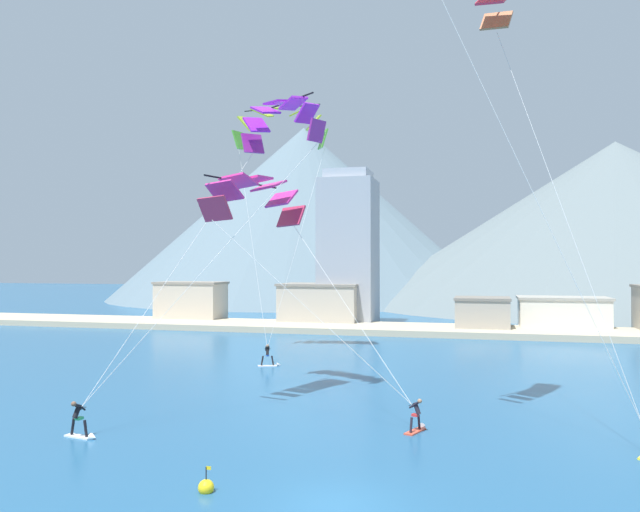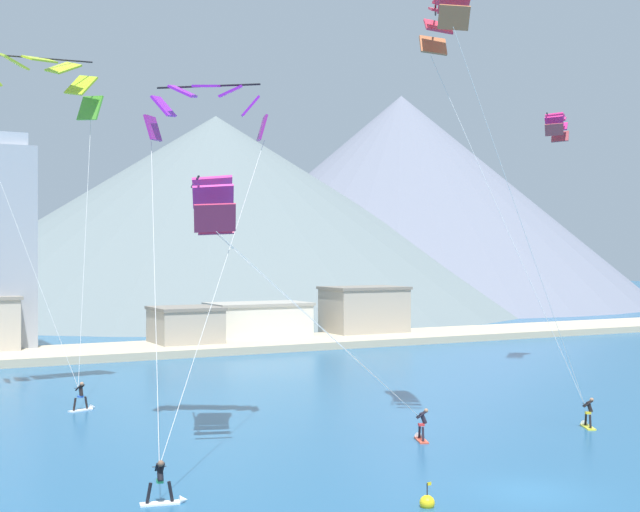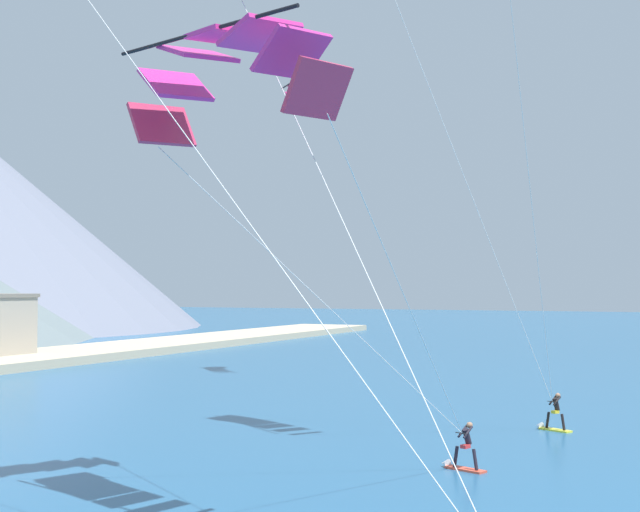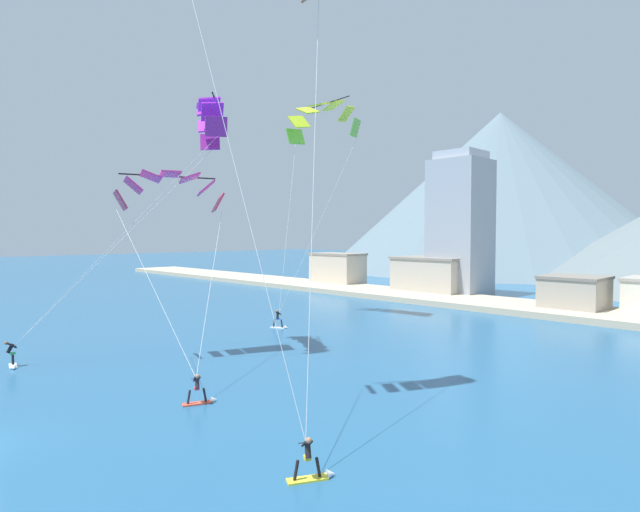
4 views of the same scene
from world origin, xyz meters
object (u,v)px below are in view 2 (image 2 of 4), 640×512
kitesurfer_near_trail (165,489)px  parafoil_kite_near_lead (38,80)px  parafoil_kite_mid_center (214,199)px  race_marker_buoy (427,503)px  parafoil_kite_near_trail (207,107)px  kitesurfer_far_left (587,418)px  kitesurfer_mid_center (421,430)px  parafoil_kite_far_left (446,18)px  kitesurfer_near_lead (84,401)px  parafoil_kite_distant_high_outer (556,124)px

kitesurfer_near_trail → parafoil_kite_near_lead: 34.11m
parafoil_kite_mid_center → race_marker_buoy: 17.92m
parafoil_kite_near_lead → parafoil_kite_near_trail: parafoil_kite_near_lead is taller
parafoil_kite_mid_center → kitesurfer_far_left: bearing=-14.3°
parafoil_kite_near_trail → race_marker_buoy: (2.60, -15.91, -16.49)m
kitesurfer_mid_center → parafoil_kite_far_left: parafoil_kite_far_left is taller
kitesurfer_near_trail → kitesurfer_far_left: 24.52m
kitesurfer_near_trail → kitesurfer_mid_center: bearing=19.0°
kitesurfer_near_trail → kitesurfer_far_left: (24.25, 3.65, -0.09)m
kitesurfer_mid_center → kitesurfer_far_left: 9.72m
kitesurfer_near_lead → parafoil_kite_near_lead: size_ratio=0.09×
parafoil_kite_mid_center → race_marker_buoy: (3.21, -13.24, -11.63)m
parafoil_kite_near_lead → parafoil_kite_mid_center: (4.81, -19.25, -8.59)m
kitesurfer_mid_center → kitesurfer_far_left: bearing=-8.1°
parafoil_kite_distant_high_outer → parafoil_kite_near_lead: bearing=172.5°
parafoil_kite_near_lead → race_marker_buoy: bearing=-76.1°
kitesurfer_near_lead → race_marker_buoy: size_ratio=1.75×
kitesurfer_far_left → race_marker_buoy: 17.99m
kitesurfer_near_trail → parafoil_kite_far_left: bearing=21.0°
parafoil_kite_mid_center → parafoil_kite_near_trail: bearing=76.9°
kitesurfer_mid_center → parafoil_kite_mid_center: (-9.51, 3.49, 11.33)m
parafoil_kite_mid_center → parafoil_kite_distant_high_outer: parafoil_kite_distant_high_outer is taller
parafoil_kite_near_lead → parafoil_kite_distant_high_outer: (39.06, -5.13, -0.88)m
kitesurfer_near_lead → parafoil_kite_near_trail: 19.28m
parafoil_kite_near_trail → parafoil_kite_far_left: 13.33m
parafoil_kite_mid_center → race_marker_buoy: size_ratio=11.34×
parafoil_kite_mid_center → parafoil_kite_distant_high_outer: (34.26, 14.12, 7.71)m
race_marker_buoy → kitesurfer_far_left: bearing=27.8°
kitesurfer_near_lead → parafoil_kite_near_lead: 21.03m
kitesurfer_mid_center → kitesurfer_far_left: size_ratio=1.02×
kitesurfer_far_left → parafoil_kite_far_left: bearing=156.9°
kitesurfer_near_trail → race_marker_buoy: bearing=-29.6°
kitesurfer_far_left → race_marker_buoy: (-15.92, -8.38, -0.31)m
kitesurfer_mid_center → parafoil_kite_distant_high_outer: 35.84m
kitesurfer_mid_center → race_marker_buoy: (-6.30, -9.75, -0.31)m
race_marker_buoy → kitesurfer_near_trail: bearing=150.4°
kitesurfer_near_lead → parafoil_kite_far_left: (15.58, -14.34, 20.95)m
kitesurfer_near_lead → parafoil_kite_far_left: size_ratio=0.08×
parafoil_kite_near_trail → parafoil_kite_distant_high_outer: (33.64, 11.45, 2.85)m
kitesurfer_near_lead → kitesurfer_mid_center: 20.52m
kitesurfer_mid_center → parafoil_kite_near_trail: 19.46m
kitesurfer_near_lead → kitesurfer_mid_center: kitesurfer_near_lead is taller
kitesurfer_near_lead → kitesurfer_far_left: kitesurfer_near_lead is taller
kitesurfer_mid_center → parafoil_kite_mid_center: bearing=159.9°
kitesurfer_near_lead → kitesurfer_far_left: bearing=-37.5°
kitesurfer_mid_center → race_marker_buoy: size_ratio=1.73×
parafoil_kite_distant_high_outer → kitesurfer_near_trail: bearing=-150.1°
kitesurfer_near_trail → parafoil_kite_near_trail: size_ratio=0.11×
parafoil_kite_near_lead → parafoil_kite_near_trail: bearing=-71.9°
parafoil_kite_near_trail → parafoil_kite_mid_center: size_ratio=1.43×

